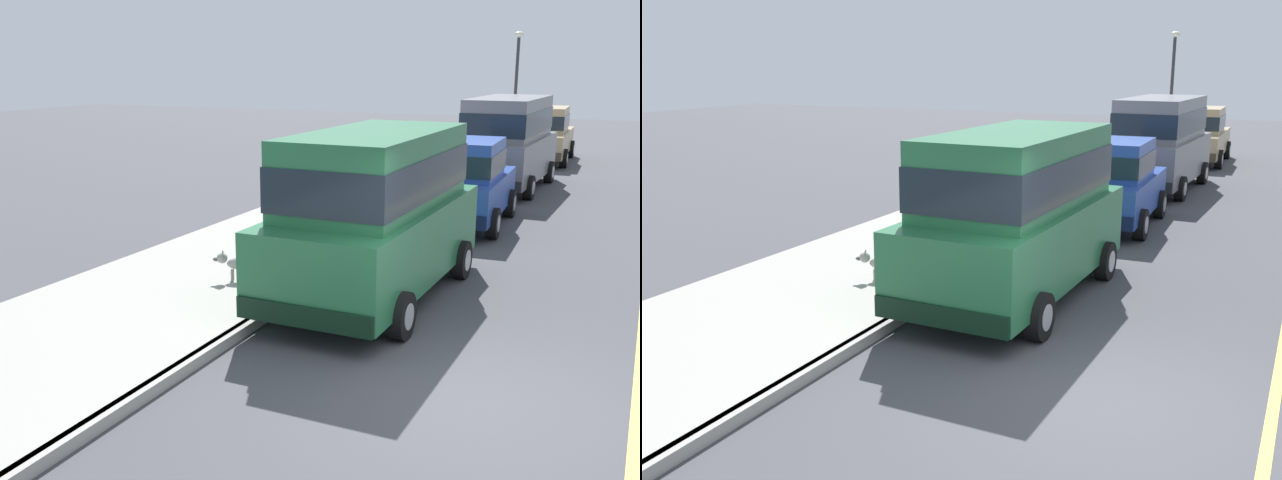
# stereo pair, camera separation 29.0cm
# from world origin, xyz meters

# --- Properties ---
(ground_plane) EXTENTS (80.00, 80.00, 0.00)m
(ground_plane) POSITION_xyz_m (0.00, 0.00, 0.00)
(ground_plane) COLOR #424247
(curb) EXTENTS (0.16, 64.00, 0.14)m
(curb) POSITION_xyz_m (-3.20, 0.00, 0.07)
(curb) COLOR gray
(curb) RESTS_ON ground
(sidewalk) EXTENTS (3.60, 64.00, 0.14)m
(sidewalk) POSITION_xyz_m (-5.00, 0.00, 0.07)
(sidewalk) COLOR #99968E
(sidewalk) RESTS_ON ground
(lane_centre_line) EXTENTS (0.12, 57.60, 0.01)m
(lane_centre_line) POSITION_xyz_m (1.60, 0.00, 0.00)
(lane_centre_line) COLOR #E0D64C
(lane_centre_line) RESTS_ON ground
(car_green_van) EXTENTS (2.19, 4.93, 2.52)m
(car_green_van) POSITION_xyz_m (-2.19, 2.88, 1.39)
(car_green_van) COLOR #23663D
(car_green_van) RESTS_ON ground
(car_blue_hatchback) EXTENTS (2.06, 3.86, 1.88)m
(car_blue_hatchback) POSITION_xyz_m (-2.19, 8.32, 0.98)
(car_blue_hatchback) COLOR #28479E
(car_blue_hatchback) RESTS_ON ground
(car_grey_van) EXTENTS (2.26, 4.96, 2.52)m
(car_grey_van) POSITION_xyz_m (-2.21, 13.43, 1.39)
(car_grey_van) COLOR slate
(car_grey_van) RESTS_ON ground
(car_tan_sedan) EXTENTS (2.13, 4.65, 1.92)m
(car_tan_sedan) POSITION_xyz_m (-2.11, 19.54, 0.98)
(car_tan_sedan) COLOR tan
(car_tan_sedan) RESTS_ON ground
(dog_grey) EXTENTS (0.69, 0.43, 0.49)m
(dog_grey) POSITION_xyz_m (-4.28, 2.32, 0.43)
(dog_grey) COLOR #999691
(dog_grey) RESTS_ON sidewalk
(street_lamp) EXTENTS (0.36, 0.36, 4.42)m
(street_lamp) POSITION_xyz_m (-3.55, 21.99, 2.91)
(street_lamp) COLOR #2D2D33
(street_lamp) RESTS_ON sidewalk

